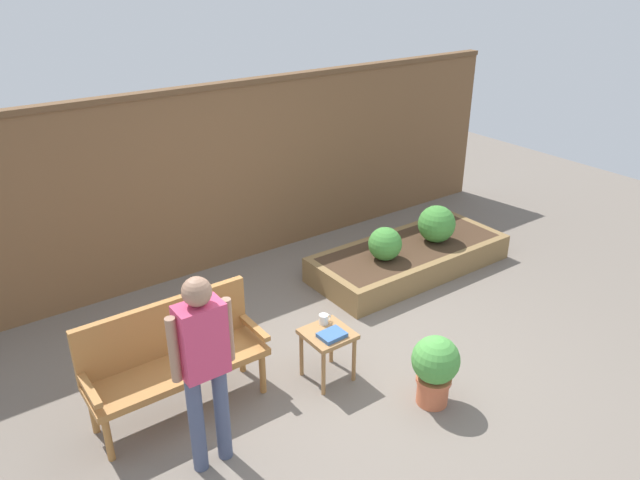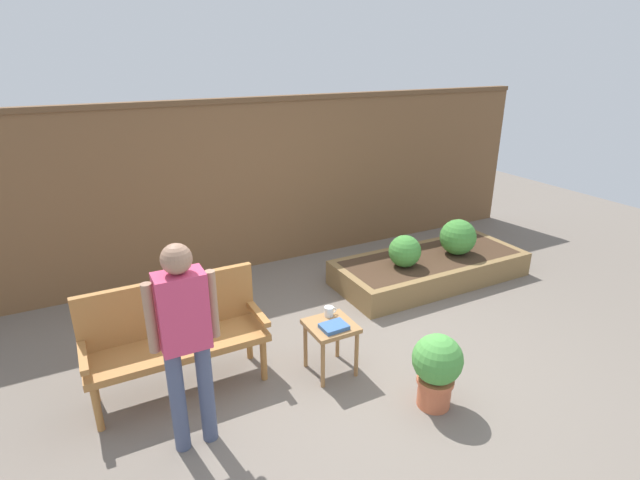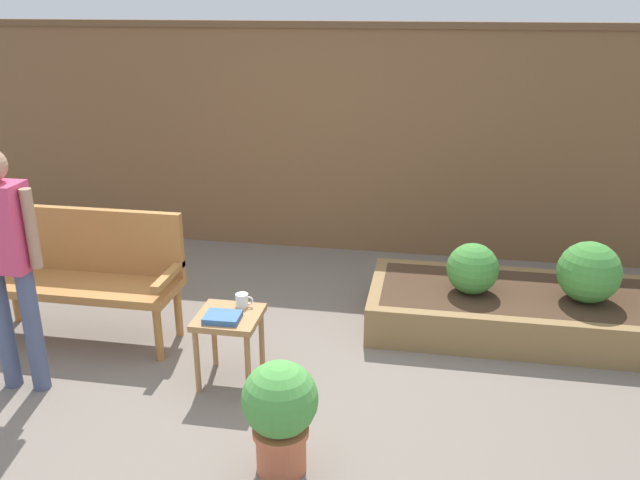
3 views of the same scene
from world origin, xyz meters
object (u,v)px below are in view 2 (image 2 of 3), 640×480
at_px(side_table, 331,332).
at_px(cup_on_table, 329,311).
at_px(garden_bench, 174,328).
at_px(shrub_far_corner, 458,237).
at_px(shrub_near_bench, 405,251).
at_px(person_by_bench, 185,332).
at_px(book_on_table, 334,327).
at_px(potted_boxwood, 437,367).

xyz_separation_m(side_table, cup_on_table, (0.06, 0.13, 0.13)).
bearing_deg(garden_bench, cup_on_table, -13.65).
relative_size(garden_bench, shrub_far_corner, 3.24).
xyz_separation_m(garden_bench, shrub_near_bench, (2.77, 0.57, -0.06)).
distance_m(cup_on_table, person_by_bench, 1.46).
bearing_deg(shrub_near_bench, cup_on_table, -149.46).
bearing_deg(book_on_table, cup_on_table, 70.01).
xyz_separation_m(garden_bench, shrub_far_corner, (3.58, 0.57, -0.02)).
bearing_deg(garden_bench, shrub_far_corner, 9.02).
bearing_deg(potted_boxwood, book_on_table, 127.13).
bearing_deg(garden_bench, potted_boxwood, -35.00).
bearing_deg(garden_bench, book_on_table, -23.19).
height_order(cup_on_table, shrub_near_bench, shrub_near_bench).
bearing_deg(side_table, garden_bench, 160.16).
distance_m(cup_on_table, potted_boxwood, 1.03).
bearing_deg(garden_bench, person_by_bench, -93.86).
bearing_deg(garden_bench, shrub_near_bench, 11.59).
xyz_separation_m(garden_bench, book_on_table, (1.21, -0.52, -0.05)).
relative_size(book_on_table, shrub_far_corner, 0.50).
bearing_deg(side_table, book_on_table, -99.08).
height_order(garden_bench, book_on_table, garden_bench).
relative_size(shrub_near_bench, shrub_far_corner, 0.85).
relative_size(book_on_table, shrub_near_bench, 0.58).
bearing_deg(cup_on_table, shrub_far_corner, 20.92).
height_order(garden_bench, shrub_far_corner, garden_bench).
distance_m(book_on_table, person_by_bench, 1.35).
relative_size(side_table, potted_boxwood, 0.76).
height_order(garden_bench, cup_on_table, garden_bench).
height_order(side_table, cup_on_table, cup_on_table).
bearing_deg(person_by_bench, shrub_far_corner, 19.80).
height_order(book_on_table, shrub_far_corner, shrub_far_corner).
height_order(shrub_near_bench, person_by_bench, person_by_bench).
xyz_separation_m(garden_bench, cup_on_table, (1.28, -0.31, -0.02)).
bearing_deg(side_table, person_by_bench, -166.90).
relative_size(cup_on_table, person_by_bench, 0.08).
xyz_separation_m(side_table, person_by_bench, (-1.28, -0.30, 0.54)).
bearing_deg(cup_on_table, garden_bench, 166.35).
xyz_separation_m(book_on_table, shrub_near_bench, (1.56, 1.09, -0.01)).
height_order(cup_on_table, shrub_far_corner, shrub_far_corner).
height_order(cup_on_table, potted_boxwood, potted_boxwood).
bearing_deg(person_by_bench, cup_on_table, 17.82).
bearing_deg(person_by_bench, garden_bench, 86.14).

